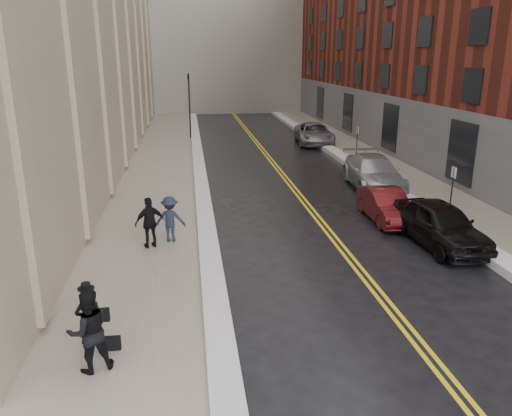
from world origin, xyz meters
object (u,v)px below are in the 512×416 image
object	(u,v)px
car_maroon	(386,205)
car_silver_near	(373,173)
pedestrian_b	(170,219)
pedestrian_a	(89,331)
pedestrian_c	(150,223)
car_black	(440,224)
car_silver_far	(314,134)
pedestrian_main	(90,322)

from	to	relation	value
car_maroon	car_silver_near	xyz separation A→B (m)	(1.32, 5.05, 0.17)
pedestrian_b	pedestrian_a	bearing A→B (deg)	84.91
pedestrian_a	pedestrian_c	size ratio (longest dim) A/B	1.03
car_black	pedestrian_c	distance (m)	10.26
pedestrian_a	car_silver_far	bearing A→B (deg)	-134.85
car_black	pedestrian_c	xyz separation A→B (m)	(-10.23, 0.79, 0.26)
pedestrian_a	car_maroon	bearing A→B (deg)	-159.72
car_silver_near	car_silver_far	bearing A→B (deg)	93.44
car_black	pedestrian_b	distance (m)	9.65
car_silver_near	pedestrian_a	xyz separation A→B (m)	(-11.49, -14.25, 0.25)
car_silver_near	pedestrian_a	world-z (taller)	pedestrian_a
car_black	car_silver_far	distance (m)	21.49
pedestrian_b	pedestrian_main	bearing A→B (deg)	83.16
car_silver_far	pedestrian_b	xyz separation A→B (m)	(-10.32, -20.19, 0.20)
pedestrian_a	car_silver_near	bearing A→B (deg)	-150.75
car_silver_far	pedestrian_c	distance (m)	23.42
car_silver_near	pedestrian_a	bearing A→B (deg)	-124.27
pedestrian_main	pedestrian_c	distance (m)	6.50
car_silver_far	pedestrian_a	world-z (taller)	pedestrian_a
pedestrian_b	pedestrian_c	bearing A→B (deg)	42.43
car_silver_far	pedestrian_c	xyz separation A→B (m)	(-10.99, -20.69, 0.27)
pedestrian_b	car_black	bearing A→B (deg)	178.09
car_silver_near	pedestrian_c	size ratio (longest dim) A/B	3.15
car_maroon	pedestrian_main	world-z (taller)	pedestrian_main
car_maroon	pedestrian_main	xyz separation A→B (m)	(-10.27, -8.59, 0.30)
car_black	pedestrian_b	xyz separation A→B (m)	(-9.56, 1.29, 0.19)
car_silver_near	car_silver_far	xyz separation A→B (m)	(0.28, 13.49, -0.04)
car_maroon	pedestrian_a	size ratio (longest dim) A/B	2.13
pedestrian_a	pedestrian_main	bearing A→B (deg)	-102.14
pedestrian_main	pedestrian_c	world-z (taller)	pedestrian_c
car_silver_far	car_silver_near	bearing A→B (deg)	-85.24
pedestrian_main	car_maroon	bearing A→B (deg)	-152.08
car_silver_near	pedestrian_a	size ratio (longest dim) A/B	3.06
car_black	pedestrian_a	size ratio (longest dim) A/B	2.52
car_silver_far	pedestrian_a	bearing A→B (deg)	-107.06
pedestrian_a	pedestrian_b	world-z (taller)	pedestrian_a
car_black	car_silver_near	size ratio (longest dim) A/B	0.82
pedestrian_main	pedestrian_c	bearing A→B (deg)	-109.81
car_silver_far	car_maroon	bearing A→B (deg)	-89.00
pedestrian_main	pedestrian_a	distance (m)	0.63
pedestrian_c	car_silver_near	bearing A→B (deg)	-166.75
car_silver_near	pedestrian_main	distance (m)	17.90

